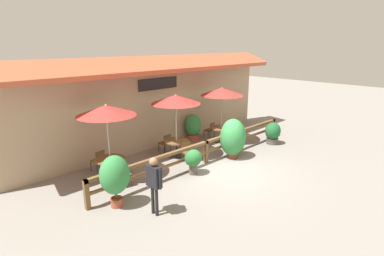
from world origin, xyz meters
name	(u,v)px	position (x,y,z in m)	size (l,w,h in m)	color
ground_plane	(226,170)	(0.00, 0.00, 0.00)	(60.00, 60.00, 0.00)	gray
building_facade	(158,101)	(0.00, 4.10, 2.17)	(14.28, 1.49, 4.23)	tan
patio_railing	(206,147)	(0.00, 1.05, 0.70)	(10.40, 0.14, 0.95)	brown
patio_umbrella_near	(106,110)	(-3.51, 2.53, 2.52)	(2.06, 2.06, 2.74)	#B7B2A8
dining_table_near	(110,162)	(-3.51, 2.53, 0.59)	(1.09, 1.09, 0.74)	brown
chair_near_streetside	(123,172)	(-3.51, 1.70, 0.47)	(0.49, 0.49, 0.84)	brown
chair_near_wallside	(99,160)	(-3.54, 3.36, 0.47)	(0.49, 0.49, 0.84)	brown
patio_umbrella_middle	(176,99)	(-0.40, 2.43, 2.52)	(2.06, 2.06, 2.74)	#B7B2A8
dining_table_middle	(176,144)	(-0.40, 2.43, 0.59)	(1.09, 1.09, 0.74)	brown
chair_middle_streetside	(188,151)	(-0.44, 1.67, 0.47)	(0.49, 0.49, 0.84)	brown
chair_middle_wallside	(166,142)	(-0.38, 3.18, 0.47)	(0.44, 0.44, 0.84)	brown
patio_umbrella_far	(222,92)	(2.54, 2.42, 2.52)	(2.06, 2.06, 2.74)	#B7B2A8
dining_table_far	(221,130)	(2.54, 2.42, 0.59)	(1.09, 1.09, 0.74)	brown
chair_far_streetside	(233,136)	(2.55, 1.66, 0.47)	(0.51, 0.51, 0.84)	brown
chair_far_wallside	(210,129)	(2.60, 3.18, 0.47)	(0.47, 0.47, 0.84)	brown
potted_plant_corner_fern	(233,138)	(1.25, 0.68, 0.89)	(1.17, 1.06, 1.71)	brown
potted_plant_small_flowering	(115,176)	(-4.43, 0.60, 0.99)	(0.91, 0.82, 1.63)	#9E4C33
potted_plant_broad_leaf	(273,133)	(4.11, 0.45, 0.57)	(0.80, 0.72, 1.07)	#564C47
potted_plant_tall_tropical	(193,159)	(-1.15, 0.64, 0.59)	(0.67, 0.60, 0.96)	#564C47
potted_plant_entrance_palm	(193,127)	(1.72, 3.55, 0.70)	(0.84, 0.75, 1.36)	#9E4C33
pedestrian	(154,178)	(-3.87, -0.56, 1.12)	(0.24, 0.61, 1.75)	black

